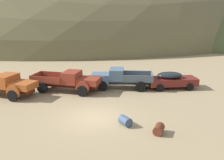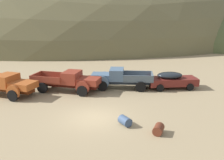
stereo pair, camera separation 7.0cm
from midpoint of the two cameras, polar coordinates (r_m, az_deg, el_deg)
name	(u,v)px [view 1 (the left image)]	position (r m, az deg, el deg)	size (l,w,h in m)	color
ground_plane	(94,118)	(17.33, -4.26, -8.66)	(300.00, 300.00, 0.00)	#998460
hill_far_right	(73,35)	(81.05, -8.93, 10.23)	(108.36, 87.90, 45.10)	brown
truck_oxide_orange	(6,84)	(23.28, -23.22, -0.95)	(6.70, 3.84, 2.16)	#51220D
truck_rust_red	(71,81)	(22.77, -9.44, -0.25)	(6.48, 3.38, 1.89)	#42140D
truck_chalk_blue	(117,78)	(23.52, 1.15, 0.45)	(5.84, 2.53, 1.89)	#262D39
car_oxblood	(174,80)	(24.28, 13.84, 0.06)	(5.00, 2.42, 1.57)	maroon
oil_drum_by_truck	(125,121)	(16.17, 2.94, -9.33)	(0.95, 1.02, 0.59)	#384C6B
oil_drum_foreground	(159,129)	(15.36, 10.54, -11.01)	(0.84, 0.98, 0.58)	#5B2819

